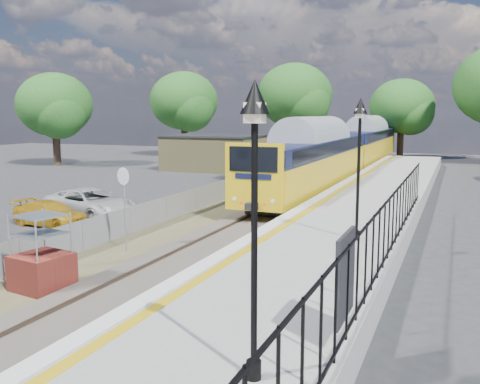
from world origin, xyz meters
The scene contains 15 objects.
ground centered at (0.00, 0.00, 0.00)m, with size 120.00×120.00×0.00m, color #2D2D30.
track_bed centered at (-0.47, 9.67, 0.09)m, with size 5.90×80.00×0.29m.
platform centered at (4.20, 8.00, 0.45)m, with size 5.00×70.00×0.90m, color gray.
platform_edge centered at (2.14, 8.00, 0.90)m, with size 0.90×70.00×0.01m.
victorian_lamp_south centered at (5.50, -4.00, 4.30)m, with size 0.44×0.44×4.60m.
victorian_lamp_north centered at (5.30, 6.00, 4.30)m, with size 0.44×0.44×4.60m.
palisade_fence centered at (6.55, 2.24, 1.84)m, with size 0.12×26.00×2.00m.
wire_fence centered at (-4.20, 12.00, 0.60)m, with size 0.06×52.00×1.20m.
outbuilding centered at (-10.91, 31.21, 1.52)m, with size 10.80×10.10×3.12m.
tree_line centered at (1.40, 42.00, 6.61)m, with size 56.80×43.80×11.88m.
train centered at (0.00, 30.84, 2.34)m, with size 2.82×40.83×3.51m.
brick_plinth centered at (-2.50, 0.10, 1.07)m, with size 1.59×1.59×2.24m.
speed_sign centered at (-2.74, 4.56, 2.15)m, with size 0.61×0.21×3.11m.
car_yellow centered at (-8.57, 7.23, 0.56)m, with size 1.56×3.83×1.11m, color #BF8B16.
car_white centered at (-8.02, 9.39, 0.71)m, with size 2.35×5.10×1.42m, color beige.
Camera 1 is at (8.28, -11.33, 5.01)m, focal length 40.00 mm.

